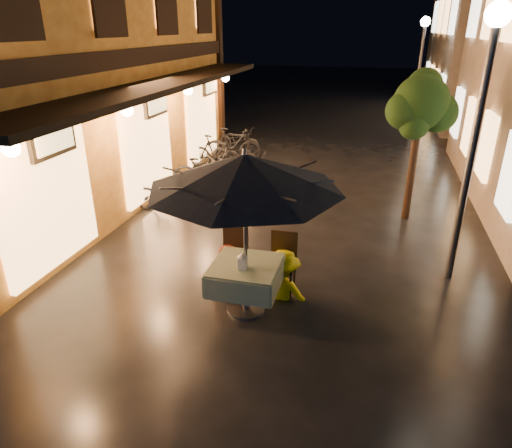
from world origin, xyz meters
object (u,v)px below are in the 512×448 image
(cafe_table, at_px, (246,276))
(bicycle_0, at_px, (169,193))
(table_lantern, at_px, (243,260))
(person_orange, at_px, (226,246))
(person_yellow, at_px, (284,253))
(patio_umbrella, at_px, (245,172))
(streetlamp_near, at_px, (482,100))

(cafe_table, height_order, bicycle_0, bicycle_0)
(table_lantern, height_order, person_orange, person_orange)
(person_orange, height_order, person_yellow, person_orange)
(cafe_table, relative_size, patio_umbrella, 0.37)
(streetlamp_near, height_order, cafe_table, streetlamp_near)
(cafe_table, relative_size, person_yellow, 0.67)
(streetlamp_near, relative_size, person_orange, 2.83)
(patio_umbrella, xyz_separation_m, bicycle_0, (-2.78, 3.46, -1.72))
(cafe_table, bearing_deg, patio_umbrella, -90.00)
(patio_umbrella, bearing_deg, person_orange, 131.35)
(table_lantern, xyz_separation_m, bicycle_0, (-2.78, 3.60, -0.49))
(table_lantern, xyz_separation_m, person_orange, (-0.47, 0.67, -0.17))
(table_lantern, distance_m, bicycle_0, 4.57)
(streetlamp_near, relative_size, person_yellow, 2.85)
(cafe_table, distance_m, person_orange, 0.72)
(streetlamp_near, height_order, person_yellow, streetlamp_near)
(patio_umbrella, relative_size, table_lantern, 10.71)
(bicycle_0, bearing_deg, cafe_table, -152.73)
(streetlamp_near, height_order, bicycle_0, streetlamp_near)
(patio_umbrella, relative_size, person_yellow, 1.81)
(patio_umbrella, distance_m, bicycle_0, 4.76)
(streetlamp_near, xyz_separation_m, table_lantern, (-3.05, -1.94, -2.00))
(cafe_table, relative_size, bicycle_0, 0.61)
(person_yellow, xyz_separation_m, bicycle_0, (-3.22, 2.90, -0.32))
(streetlamp_near, xyz_separation_m, patio_umbrella, (-3.05, -1.80, -0.77))
(streetlamp_near, distance_m, patio_umbrella, 3.63)
(person_orange, xyz_separation_m, bicycle_0, (-2.31, 2.93, -0.32))
(person_orange, relative_size, bicycle_0, 0.92)
(cafe_table, height_order, person_yellow, person_yellow)
(cafe_table, xyz_separation_m, bicycle_0, (-2.78, 3.46, -0.16))
(cafe_table, bearing_deg, bicycle_0, 128.76)
(cafe_table, distance_m, table_lantern, 0.36)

